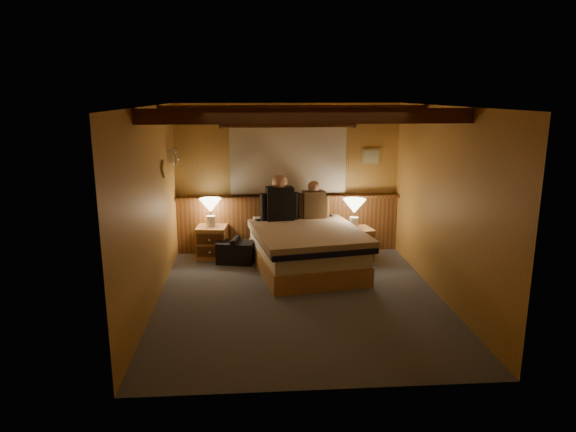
{
  "coord_description": "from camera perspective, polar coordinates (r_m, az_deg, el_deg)",
  "views": [
    {
      "loc": [
        -0.6,
        -6.11,
        2.54
      ],
      "look_at": [
        -0.12,
        0.4,
        0.98
      ],
      "focal_mm": 32.0,
      "sensor_mm": 36.0,
      "label": 1
    }
  ],
  "objects": [
    {
      "name": "wainscot",
      "position": [
        8.42,
        0.01,
        -0.69
      ],
      "size": [
        3.6,
        0.23,
        0.94
      ],
      "color": "brown",
      "rests_on": "wall_back"
    },
    {
      "name": "lamp_right",
      "position": [
        7.98,
        7.37,
        0.9
      ],
      "size": [
        0.35,
        0.35,
        0.46
      ],
      "color": "white",
      "rests_on": "nightstand_right"
    },
    {
      "name": "wall_left",
      "position": [
        6.37,
        -14.96,
        0.81
      ],
      "size": [
        0.0,
        4.2,
        4.2
      ],
      "primitive_type": "plane",
      "rotation": [
        1.57,
        0.0,
        1.57
      ],
      "color": "#BE9444",
      "rests_on": "floor"
    },
    {
      "name": "bed",
      "position": [
        7.53,
        2.04,
        -3.62
      ],
      "size": [
        1.74,
        2.1,
        0.64
      ],
      "rotation": [
        0.0,
        0.0,
        0.17
      ],
      "color": "#AC8149",
      "rests_on": "floor"
    },
    {
      "name": "ceiling_beams",
      "position": [
        6.29,
        1.31,
        11.33
      ],
      "size": [
        3.6,
        1.65,
        0.16
      ],
      "color": "#4D2A13",
      "rests_on": "ceiling"
    },
    {
      "name": "curtain_window",
      "position": [
        8.22,
        0.02,
        6.31
      ],
      "size": [
        2.18,
        0.09,
        1.11
      ],
      "color": "#4D2A13",
      "rests_on": "wall_back"
    },
    {
      "name": "duffel_bag",
      "position": [
        7.94,
        -5.83,
        -3.98
      ],
      "size": [
        0.61,
        0.43,
        0.4
      ],
      "rotation": [
        0.0,
        0.0,
        -0.2
      ],
      "color": "black",
      "rests_on": "floor"
    },
    {
      "name": "framed_print",
      "position": [
        8.47,
        9.2,
        6.55
      ],
      "size": [
        0.3,
        0.04,
        0.25
      ],
      "color": "tan",
      "rests_on": "wall_back"
    },
    {
      "name": "person_right",
      "position": [
        8.02,
        2.88,
        1.49
      ],
      "size": [
        0.51,
        0.23,
        0.62
      ],
      "rotation": [
        0.0,
        0.0,
        0.09
      ],
      "color": "#4B361E",
      "rests_on": "bed"
    },
    {
      "name": "ceiling",
      "position": [
        6.14,
        1.45,
        12.11
      ],
      "size": [
        4.2,
        4.2,
        0.0
      ],
      "primitive_type": "plane",
      "rotation": [
        3.14,
        0.0,
        0.0
      ],
      "color": "tan",
      "rests_on": "wall_back"
    },
    {
      "name": "nightstand_right",
      "position": [
        8.09,
        7.64,
        -3.12
      ],
      "size": [
        0.53,
        0.5,
        0.5
      ],
      "rotation": [
        0.0,
        0.0,
        0.21
      ],
      "color": "#AC8149",
      "rests_on": "floor"
    },
    {
      "name": "wall_front",
      "position": [
        4.27,
        4.13,
        -4.93
      ],
      "size": [
        3.6,
        0.0,
        3.6
      ],
      "primitive_type": "plane",
      "rotation": [
        -1.57,
        0.0,
        0.0
      ],
      "color": "#BE9444",
      "rests_on": "floor"
    },
    {
      "name": "floor",
      "position": [
        6.64,
        1.33,
        -9.06
      ],
      "size": [
        4.2,
        4.2,
        0.0
      ],
      "primitive_type": "plane",
      "color": "#4A4E58",
      "rests_on": "ground"
    },
    {
      "name": "wall_right",
      "position": [
        6.7,
        16.9,
        1.3
      ],
      "size": [
        0.0,
        4.2,
        4.2
      ],
      "primitive_type": "plane",
      "rotation": [
        1.57,
        0.0,
        -1.57
      ],
      "color": "#BE9444",
      "rests_on": "floor"
    },
    {
      "name": "wall_back",
      "position": [
        8.34,
        -0.02,
        4.18
      ],
      "size": [
        3.6,
        0.0,
        3.6
      ],
      "primitive_type": "plane",
      "rotation": [
        1.57,
        0.0,
        0.0
      ],
      "color": "#BE9444",
      "rests_on": "floor"
    },
    {
      "name": "person_left",
      "position": [
        7.88,
        -0.93,
        1.67
      ],
      "size": [
        0.6,
        0.28,
        0.73
      ],
      "rotation": [
        0.0,
        0.0,
        0.12
      ],
      "color": "black",
      "rests_on": "bed"
    },
    {
      "name": "lamp_left",
      "position": [
        8.1,
        -8.62,
        0.99
      ],
      "size": [
        0.34,
        0.34,
        0.44
      ],
      "color": "white",
      "rests_on": "nightstand_left"
    },
    {
      "name": "nightstand_left",
      "position": [
        8.22,
        -8.44,
        -2.87
      ],
      "size": [
        0.5,
        0.46,
        0.51
      ],
      "rotation": [
        0.0,
        0.0,
        -0.11
      ],
      "color": "#AC8149",
      "rests_on": "floor"
    },
    {
      "name": "coat_rail",
      "position": [
        7.81,
        -12.5,
        6.7
      ],
      "size": [
        0.05,
        0.55,
        0.24
      ],
      "color": "silver",
      "rests_on": "wall_left"
    }
  ]
}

